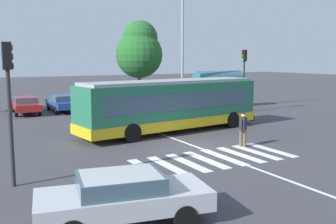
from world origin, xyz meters
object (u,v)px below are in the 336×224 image
(parked_car_blue, at_px, (63,102))
(parked_car_white, at_px, (124,99))
(city_transit_bus, at_px, (172,105))
(traffic_light_far_corner, at_px, (244,71))
(traffic_light_near_corner, at_px, (9,91))
(parked_car_red, at_px, (26,104))
(background_tree_right, at_px, (139,50))
(bus_stop_shelter, at_px, (218,80))
(parked_car_teal, at_px, (151,98))
(twin_arm_street_lamp, at_px, (183,35))
(pedestrian_crossing_street, at_px, (243,127))
(foreground_sedan, at_px, (123,195))
(parked_car_silver, at_px, (97,101))

(parked_car_blue, distance_m, parked_car_white, 5.49)
(city_transit_bus, distance_m, traffic_light_far_corner, 10.45)
(city_transit_bus, relative_size, traffic_light_near_corner, 2.44)
(parked_car_red, height_order, parked_car_blue, same)
(parked_car_white, xyz_separation_m, background_tree_right, (4.00, 5.38, 4.44))
(traffic_light_far_corner, bearing_deg, parked_car_red, 154.65)
(traffic_light_far_corner, height_order, bus_stop_shelter, traffic_light_far_corner)
(parked_car_teal, distance_m, bus_stop_shelter, 6.32)
(bus_stop_shelter, relative_size, twin_arm_street_lamp, 0.46)
(parked_car_red, height_order, traffic_light_near_corner, traffic_light_near_corner)
(parked_car_red, bearing_deg, pedestrian_crossing_street, -66.28)
(parked_car_red, distance_m, background_tree_right, 14.20)
(parked_car_red, height_order, parked_car_white, same)
(foreground_sedan, relative_size, background_tree_right, 0.58)
(parked_car_silver, distance_m, traffic_light_near_corner, 19.80)
(parked_car_blue, xyz_separation_m, bus_stop_shelter, (12.52, -4.15, 1.65))
(foreground_sedan, xyz_separation_m, bus_stop_shelter, (16.40, 18.30, 1.65))
(pedestrian_crossing_street, distance_m, parked_car_blue, 17.61)
(twin_arm_street_lamp, distance_m, background_tree_right, 10.73)
(parked_car_blue, bearing_deg, traffic_light_far_corner, -29.65)
(parked_car_red, bearing_deg, background_tree_right, 24.00)
(traffic_light_near_corner, bearing_deg, parked_car_blue, 71.42)
(bus_stop_shelter, bearing_deg, traffic_light_near_corner, -143.48)
(parked_car_red, relative_size, parked_car_white, 1.00)
(parked_car_red, relative_size, parked_car_teal, 0.99)
(pedestrian_crossing_street, xyz_separation_m, foreground_sedan, (-8.56, -5.48, -0.20))
(parked_car_silver, bearing_deg, twin_arm_street_lamp, -40.29)
(traffic_light_far_corner, xyz_separation_m, twin_arm_street_lamp, (-4.41, 2.24, 2.79))
(foreground_sedan, bearing_deg, traffic_light_far_corner, 42.36)
(parked_car_silver, bearing_deg, city_transit_bus, -86.39)
(city_transit_bus, relative_size, parked_car_white, 2.58)
(pedestrian_crossing_street, bearing_deg, bus_stop_shelter, 58.55)
(background_tree_right, bearing_deg, parked_car_teal, -104.70)
(city_transit_bus, distance_m, parked_car_blue, 12.39)
(parked_car_blue, bearing_deg, foreground_sedan, -99.81)
(city_transit_bus, distance_m, pedestrian_crossing_street, 5.29)
(traffic_light_far_corner, relative_size, bus_stop_shelter, 1.09)
(pedestrian_crossing_street, height_order, parked_car_blue, pedestrian_crossing_street)
(pedestrian_crossing_street, height_order, parked_car_silver, pedestrian_crossing_street)
(traffic_light_near_corner, bearing_deg, pedestrian_crossing_street, 4.82)
(foreground_sedan, bearing_deg, traffic_light_near_corner, 114.92)
(pedestrian_crossing_street, xyz_separation_m, traffic_light_far_corner, (8.09, 9.71, 2.37))
(foreground_sedan, distance_m, parked_car_white, 24.54)
(foreground_sedan, bearing_deg, twin_arm_street_lamp, 54.92)
(parked_car_blue, distance_m, traffic_light_near_corner, 19.02)
(foreground_sedan, relative_size, parked_car_red, 1.04)
(pedestrian_crossing_street, distance_m, background_tree_right, 23.48)
(traffic_light_far_corner, height_order, twin_arm_street_lamp, twin_arm_street_lamp)
(twin_arm_street_lamp, xyz_separation_m, background_tree_right, (1.13, 10.63, -0.93))
(parked_car_blue, relative_size, parked_car_silver, 1.00)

